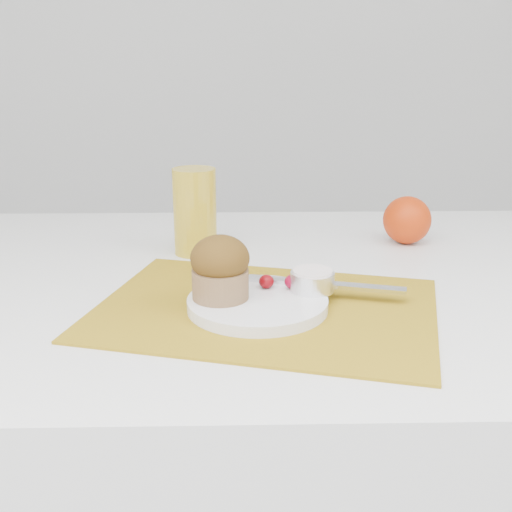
{
  "coord_description": "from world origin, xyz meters",
  "views": [
    {
      "loc": [
        -0.09,
        -0.85,
        1.07
      ],
      "look_at": [
        -0.07,
        -0.01,
        0.8
      ],
      "focal_mm": 45.0,
      "sensor_mm": 36.0,
      "label": 1
    }
  ],
  "objects_px": {
    "table": "(295,486)",
    "plate": "(257,304)",
    "orange": "(407,220)",
    "juice_glass": "(195,212)",
    "muffin": "(220,268)"
  },
  "relations": [
    {
      "from": "plate",
      "to": "juice_glass",
      "type": "distance_m",
      "value": 0.28
    },
    {
      "from": "table",
      "to": "orange",
      "type": "xyz_separation_m",
      "value": [
        0.2,
        0.17,
        0.42
      ]
    },
    {
      "from": "table",
      "to": "plate",
      "type": "xyz_separation_m",
      "value": [
        -0.07,
        -0.14,
        0.39
      ]
    },
    {
      "from": "plate",
      "to": "orange",
      "type": "xyz_separation_m",
      "value": [
        0.27,
        0.3,
        0.03
      ]
    },
    {
      "from": "table",
      "to": "orange",
      "type": "height_order",
      "value": "orange"
    },
    {
      "from": "table",
      "to": "plate",
      "type": "bearing_deg",
      "value": -116.5
    },
    {
      "from": "juice_glass",
      "to": "muffin",
      "type": "bearing_deg",
      "value": -79.13
    },
    {
      "from": "juice_glass",
      "to": "plate",
      "type": "bearing_deg",
      "value": -69.43
    },
    {
      "from": "orange",
      "to": "juice_glass",
      "type": "distance_m",
      "value": 0.37
    },
    {
      "from": "orange",
      "to": "muffin",
      "type": "distance_m",
      "value": 0.44
    },
    {
      "from": "orange",
      "to": "muffin",
      "type": "relative_size",
      "value": 0.97
    },
    {
      "from": "table",
      "to": "muffin",
      "type": "relative_size",
      "value": 13.97
    },
    {
      "from": "plate",
      "to": "juice_glass",
      "type": "height_order",
      "value": "juice_glass"
    },
    {
      "from": "plate",
      "to": "juice_glass",
      "type": "relative_size",
      "value": 1.28
    },
    {
      "from": "table",
      "to": "muffin",
      "type": "distance_m",
      "value": 0.47
    }
  ]
}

